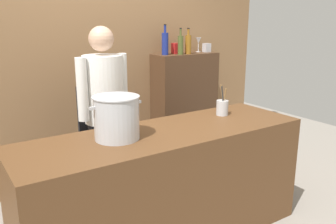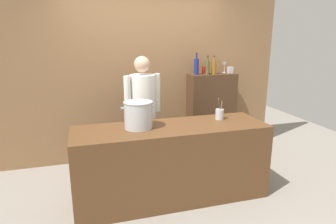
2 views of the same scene
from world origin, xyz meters
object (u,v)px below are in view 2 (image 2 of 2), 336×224
object	(u,v)px
utensil_crock	(220,114)
wine_glass_tall	(225,65)
stockpot_large	(138,115)
wine_bottle_amber	(214,67)
spice_tin_silver	(230,70)
spice_tin_red	(205,70)
wine_bottle_cobalt	(196,66)
chef	(143,108)
wine_bottle_olive	(208,68)

from	to	relation	value
utensil_crock	wine_glass_tall	world-z (taller)	wine_glass_tall
stockpot_large	wine_glass_tall	bearing A→B (deg)	35.95
wine_bottle_amber	spice_tin_silver	world-z (taller)	wine_bottle_amber
utensil_crock	wine_glass_tall	distance (m)	1.38
stockpot_large	spice_tin_silver	size ratio (longest dim) A/B	3.78
spice_tin_red	spice_tin_silver	distance (m)	0.42
wine_bottle_cobalt	utensil_crock	bearing A→B (deg)	-95.31
chef	wine_bottle_cobalt	world-z (taller)	chef
wine_bottle_amber	spice_tin_silver	bearing A→B (deg)	9.71
wine_glass_tall	wine_bottle_olive	bearing A→B (deg)	-158.70
stockpot_large	spice_tin_silver	xyz separation A→B (m)	(1.73, 1.13, 0.33)
stockpot_large	wine_bottle_olive	distance (m)	1.72
utensil_crock	wine_bottle_cobalt	xyz separation A→B (m)	(0.10, 1.06, 0.49)
spice_tin_silver	wine_bottle_cobalt	bearing A→B (deg)	179.87
stockpot_large	wine_bottle_amber	size ratio (longest dim) A/B	1.35
wine_glass_tall	stockpot_large	bearing A→B (deg)	-144.05
wine_bottle_amber	spice_tin_silver	distance (m)	0.32
chef	utensil_crock	bearing A→B (deg)	130.15
wine_bottle_amber	stockpot_large	bearing A→B (deg)	-142.75
wine_bottle_olive	spice_tin_silver	size ratio (longest dim) A/B	2.82
wine_glass_tall	spice_tin_silver	distance (m)	0.12
chef	wine_bottle_amber	distance (m)	1.39
wine_bottle_olive	wine_bottle_cobalt	bearing A→B (deg)	157.53
stockpot_large	spice_tin_silver	distance (m)	2.09
stockpot_large	wine_bottle_amber	xyz separation A→B (m)	(1.41, 1.07, 0.39)
wine_bottle_amber	wine_glass_tall	world-z (taller)	wine_bottle_amber
stockpot_large	wine_bottle_olive	bearing A→B (deg)	39.30
wine_bottle_cobalt	chef	bearing A→B (deg)	-152.77
chef	utensil_crock	xyz separation A→B (m)	(0.86, -0.57, 0.01)
chef	spice_tin_silver	distance (m)	1.67
wine_glass_tall	utensil_crock	bearing A→B (deg)	-118.59
spice_tin_silver	stockpot_large	bearing A→B (deg)	-146.84
chef	wine_glass_tall	world-z (taller)	chef
stockpot_large	utensil_crock	world-z (taller)	stockpot_large
utensil_crock	chef	bearing A→B (deg)	146.42
stockpot_large	spice_tin_red	xyz separation A→B (m)	(1.31, 1.17, 0.34)
wine_bottle_cobalt	stockpot_large	bearing A→B (deg)	-135.24
wine_bottle_olive	wine_bottle_amber	distance (m)	0.11
wine_bottle_cobalt	spice_tin_silver	world-z (taller)	wine_bottle_cobalt
stockpot_large	wine_glass_tall	xyz separation A→B (m)	(1.66, 1.20, 0.40)
utensil_crock	wine_glass_tall	bearing A→B (deg)	61.41
chef	spice_tin_red	size ratio (longest dim) A/B	13.97
wine_bottle_amber	wine_bottle_olive	bearing A→B (deg)	-174.38
stockpot_large	wine_bottle_olive	size ratio (longest dim) A/B	1.34
chef	utensil_crock	world-z (taller)	chef
utensil_crock	wine_bottle_amber	bearing A→B (deg)	69.69
utensil_crock	spice_tin_red	size ratio (longest dim) A/B	2.28
wine_bottle_olive	wine_bottle_amber	size ratio (longest dim) A/B	1.01
utensil_crock	spice_tin_silver	size ratio (longest dim) A/B	2.66
chef	stockpot_large	world-z (taller)	chef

